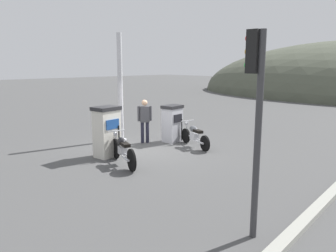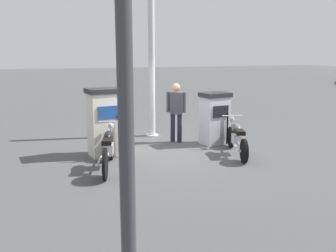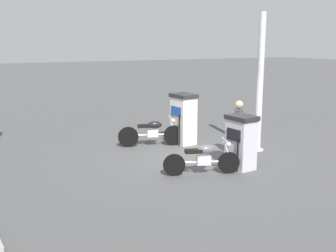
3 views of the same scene
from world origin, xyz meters
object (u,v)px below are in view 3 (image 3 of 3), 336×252
fuel_pump_near (183,119)px  motorcycle_near_pump (152,132)px  fuel_pump_far (241,142)px  attendant_person (239,125)px  canopy_support_pole (260,86)px  motorcycle_far_pump (203,158)px

fuel_pump_near → motorcycle_near_pump: size_ratio=0.82×
fuel_pump_far → attendant_person: attendant_person is taller
fuel_pump_near → attendant_person: attendant_person is taller
motorcycle_near_pump → canopy_support_pole: 3.77m
fuel_pump_near → fuel_pump_far: 3.15m
fuel_pump_far → canopy_support_pole: (-1.67, -1.29, 1.32)m
fuel_pump_near → motorcycle_far_pump: (1.19, 3.12, -0.43)m
attendant_person → canopy_support_pole: (-1.05, -0.37, 1.08)m
attendant_person → canopy_support_pole: size_ratio=0.40×
motorcycle_near_pump → attendant_person: attendant_person is taller
attendant_person → canopy_support_pole: bearing=-160.8°
motorcycle_far_pump → canopy_support_pole: 3.53m
fuel_pump_near → attendant_person: 2.30m
fuel_pump_near → attendant_person: size_ratio=0.99×
fuel_pump_near → fuel_pump_far: bearing=90.0°
motorcycle_near_pump → canopy_support_pole: bearing=143.5°
fuel_pump_near → motorcycle_near_pump: bearing=-9.7°
motorcycle_far_pump → attendant_person: 2.10m
canopy_support_pole → fuel_pump_near: bearing=-48.0°
motorcycle_far_pump → canopy_support_pole: (-2.86, -1.26, 1.63)m
motorcycle_near_pump → motorcycle_far_pump: 3.30m
fuel_pump_near → fuel_pump_far: (0.00, 3.14, -0.11)m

